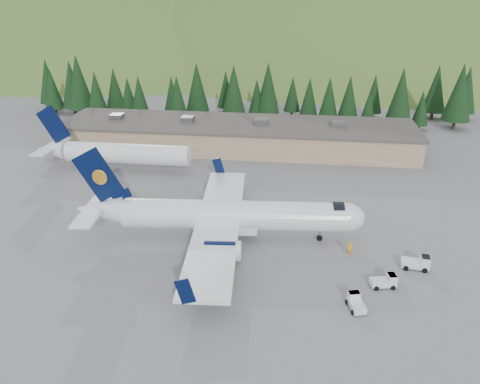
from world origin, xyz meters
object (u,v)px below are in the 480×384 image
Objects in this scene: baggage_tug_c at (356,302)px; terminal_building at (236,135)px; airliner at (225,216)px; baggage_tug_a at (385,281)px; baggage_tug_b at (418,263)px; second_airliner at (112,152)px; ramp_worker at (349,248)px.

terminal_building reaches higher than baggage_tug_c.
airliner reaches higher than baggage_tug_a.
airliner is 20.71m from baggage_tug_a.
airliner reaches higher than baggage_tug_b.
baggage_tug_c is 54.07m from terminal_building.
terminal_building reaches higher than baggage_tug_a.
second_airliner is 53.78m from baggage_tug_b.
terminal_building is at bearing 91.10° from airliner.
ramp_worker is (0.17, 10.21, 0.33)m from baggage_tug_c.
baggage_tug_b is at bearing 33.52° from baggage_tug_a.
baggage_tug_a is at bearing -129.72° from baggage_tug_b.
second_airliner is 52.43m from baggage_tug_a.
ramp_worker reaches higher than baggage_tug_b.
baggage_tug_c is at bearing 90.69° from ramp_worker.
baggage_tug_c is at bearing -127.28° from baggage_tug_b.
baggage_tug_a reaches higher than baggage_tug_c.
terminal_building is (-22.78, 46.32, 1.97)m from baggage_tug_a.
baggage_tug_b reaches higher than baggage_tug_c.
baggage_tug_c is 0.04× the size of terminal_building.
baggage_tug_b is 0.05× the size of terminal_building.
baggage_tug_c is 1.49× the size of ramp_worker.
baggage_tug_b is (4.25, 4.19, 0.09)m from baggage_tug_a.
airliner is at bearing -6.36° from ramp_worker.
ramp_worker is (-7.60, 1.86, 0.22)m from baggage_tug_b.
ramp_worker is (-3.35, 6.05, 0.30)m from baggage_tug_a.
ramp_worker is at bearing 171.89° from baggage_tug_b.
baggage_tug_a is 6.92m from ramp_worker.
terminal_building is (-19.25, 50.48, 2.00)m from baggage_tug_c.
terminal_building is (-27.02, 42.13, 1.89)m from baggage_tug_b.
airliner is 19.87m from baggage_tug_c.
baggage_tug_b is 1.14× the size of baggage_tug_c.
baggage_tug_b is (23.08, -4.04, -2.50)m from airliner.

